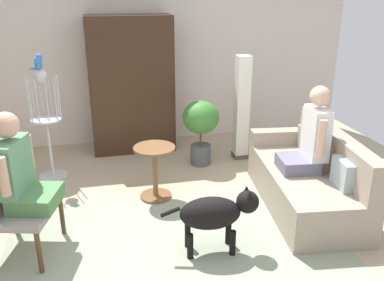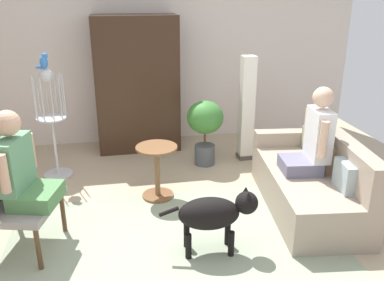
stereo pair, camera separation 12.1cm
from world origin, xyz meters
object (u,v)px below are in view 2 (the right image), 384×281
Objects in this scene: armoire_cabinet at (137,84)px; bird_cage_stand at (53,128)px; dog at (215,213)px; person_on_couch at (314,139)px; round_end_table at (157,169)px; parrot at (44,61)px; potted_plant at (205,124)px; armchair at (7,192)px; person_on_armchair at (20,168)px; column_lamp at (247,109)px; couch at (311,181)px.

bird_cage_stand is at bearing -143.22° from armoire_cabinet.
person_on_couch is at bearing 26.33° from dog.
round_end_table is 1.83m from parrot.
dog is 0.99× the size of potted_plant.
bird_cage_stand is (-1.59, 1.95, 0.25)m from dog.
potted_plant is at bearing 36.40° from armchair.
person_on_armchair reaches higher than dog.
person_on_armchair is 0.59× the size of column_lamp.
round_end_table is at bearing -34.15° from bird_cage_stand.
column_lamp is at bearing 99.35° from person_on_couch.
potted_plant is at bearing 0.52° from parrot.
bird_cage_stand reaches higher than potted_plant.
person_on_couch is 3.17m from parrot.
person_on_armchair is at bearing -115.53° from armoire_cabinet.
person_on_armchair is at bearing -175.25° from person_on_couch.
dog is 2.74m from parrot.
column_lamp is at bearing 65.42° from dog.
couch is 2.84m from armoire_cabinet.
potted_plant is 0.62× the size of column_lamp.
couch is 2.08× the size of dog.
parrot is 0.10× the size of armoire_cabinet.
column_lamp reaches higher than person_on_armchair.
round_end_table is 1.75m from armoire_cabinet.
armchair is 1.57× the size of round_end_table.
dog is 0.46× the size of armoire_cabinet.
bird_cage_stand is 0.71× the size of armoire_cabinet.
person_on_couch reaches higher than person_on_armchair.
armchair is 1.84m from dog.
person_on_couch is 0.63× the size of column_lamp.
dog is at bearing -71.00° from round_end_table.
potted_plant is at bearing -44.16° from armoire_cabinet.
armchair is 0.28m from person_on_armchair.
column_lamp is (-0.28, 1.46, 0.41)m from couch.
armchair is at bearing -148.53° from column_lamp.
person_on_couch is (2.98, 0.20, 0.23)m from armchair.
person_on_couch is at bearing 3.80° from armchair.
potted_plant is at bearing -170.47° from column_lamp.
person_on_couch is 0.47× the size of armoire_cabinet.
bird_cage_stand is 2.54m from column_lamp.
column_lamp reaches higher than dog.
column_lamp is at bearing 9.53° from potted_plant.
couch is 0.95× the size of armoire_cabinet.
column_lamp is 1.62m from armoire_cabinet.
column_lamp is (2.59, 1.71, -0.10)m from person_on_armchair.
person_on_couch is at bearing -19.08° from round_end_table.
person_on_armchair is 0.96× the size of potted_plant.
parrot reaches higher than couch.
armchair is at bearing -97.10° from parrot.
potted_plant is (1.93, 0.02, -0.07)m from bird_cage_stand.
armoire_cabinet is (-0.83, 0.81, 0.39)m from potted_plant.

